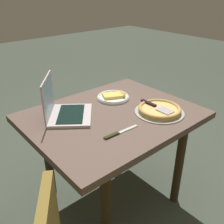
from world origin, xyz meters
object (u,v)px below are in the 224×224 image
laptop (64,109)px  pizza_plate (113,97)px  pizza_tray (159,110)px  dining_table (112,126)px  table_knife (118,133)px

laptop → pizza_plate: bearing=-178.5°
pizza_tray → laptop: bearing=-35.0°
laptop → pizza_plate: 0.41m
dining_table → pizza_tray: pizza_tray is taller
laptop → pizza_plate: laptop is taller
pizza_tray → table_knife: bearing=2.8°
dining_table → table_knife: bearing=56.4°
pizza_tray → table_knife: pizza_tray is taller
dining_table → pizza_tray: bearing=142.4°
pizza_plate → pizza_tray: 0.36m
dining_table → laptop: 0.33m
laptop → pizza_tray: bearing=145.0°
pizza_tray → pizza_plate: bearing=-77.3°
dining_table → laptop: laptop is taller
pizza_plate → laptop: bearing=1.5°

